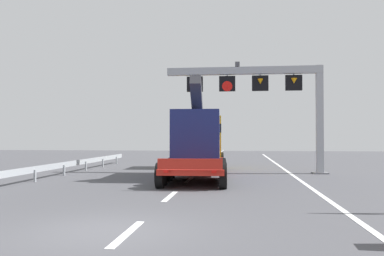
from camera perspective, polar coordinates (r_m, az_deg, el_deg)
ground at (r=9.98m, az=-12.11°, el=-13.97°), size 112.00×112.00×0.00m
lane_markings at (r=35.37m, az=2.44°, el=-4.84°), size 0.20×66.57×0.01m
edge_line_right at (r=21.57m, az=14.87°, el=-7.08°), size 0.20×63.00×0.01m
overhead_lane_gantry at (r=25.40m, az=10.13°, el=5.54°), size 9.75×0.90×6.84m
heavy_haul_truck_red at (r=24.71m, az=1.12°, el=-1.77°), size 3.57×14.15×5.30m
guardrail_left at (r=22.99m, az=-19.34°, el=-5.29°), size 0.13×26.83×0.76m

